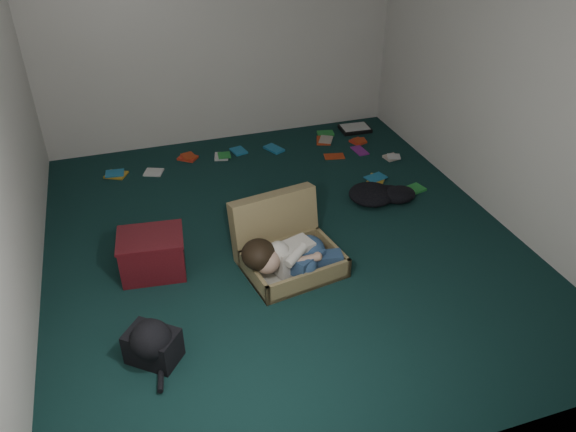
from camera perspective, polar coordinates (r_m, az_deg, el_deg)
floor at (r=4.95m, az=-0.54°, el=-2.50°), size 4.50×4.50×0.00m
wall_back at (r=6.41m, az=-7.07°, el=18.54°), size 4.50×0.00×4.50m
wall_front at (r=2.54m, az=15.01°, el=-6.51°), size 4.50×0.00×4.50m
wall_right at (r=5.25m, az=21.29°, el=13.37°), size 0.00×4.50×4.50m
suitcase at (r=4.60m, az=-0.26°, el=-3.07°), size 0.86×0.84×0.55m
person at (r=4.42m, az=0.26°, el=-4.07°), size 0.83×0.40×0.34m
maroon_bin at (r=4.62m, az=-13.61°, el=-3.77°), size 0.56×0.46×0.35m
backpack at (r=3.92m, az=-13.57°, el=-12.62°), size 0.54×0.53×0.25m
clothing_pile at (r=5.59m, az=9.58°, el=2.44°), size 0.57×0.52×0.15m
paper_tray at (r=7.02m, az=6.82°, el=8.82°), size 0.37×0.29×0.05m
book_scatter at (r=6.31m, az=0.37°, el=5.99°), size 3.13×1.72×0.02m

